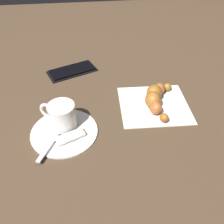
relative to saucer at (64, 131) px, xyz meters
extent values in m
plane|color=#473524|center=(-0.13, -0.04, 0.00)|extent=(1.80, 1.80, 0.00)
cylinder|color=white|center=(0.00, 0.00, 0.00)|extent=(0.15, 0.15, 0.01)
cylinder|color=white|center=(0.00, -0.02, 0.03)|extent=(0.06, 0.06, 0.06)
cylinder|color=black|center=(0.00, -0.02, 0.04)|extent=(0.05, 0.05, 0.00)
torus|color=white|center=(0.03, -0.04, 0.03)|extent=(0.04, 0.03, 0.04)
cube|color=silver|center=(0.03, 0.04, 0.01)|extent=(0.05, 0.10, 0.00)
ellipsoid|color=silver|center=(0.00, -0.02, 0.01)|extent=(0.03, 0.03, 0.01)
cube|color=white|center=(-0.01, 0.02, 0.01)|extent=(0.07, 0.04, 0.01)
cube|color=silver|center=(-0.22, -0.07, 0.00)|extent=(0.18, 0.17, 0.00)
ellipsoid|color=olive|center=(-0.27, -0.12, 0.01)|extent=(0.03, 0.02, 0.02)
ellipsoid|color=#9E5531|center=(-0.25, -0.11, 0.02)|extent=(0.04, 0.04, 0.03)
ellipsoid|color=#945C1F|center=(-0.23, -0.09, 0.02)|extent=(0.06, 0.06, 0.04)
ellipsoid|color=#9C5E24|center=(-0.22, -0.06, 0.02)|extent=(0.05, 0.05, 0.04)
ellipsoid|color=#A5592B|center=(-0.22, -0.03, 0.02)|extent=(0.04, 0.04, 0.03)
ellipsoid|color=#995A20|center=(-0.23, 0.00, 0.01)|extent=(0.03, 0.03, 0.02)
cube|color=black|center=(-0.02, -0.26, 0.00)|extent=(0.16, 0.12, 0.01)
cube|color=black|center=(-0.02, -0.26, 0.00)|extent=(0.15, 0.10, 0.00)
camera|label=1|loc=(-0.06, 0.38, 0.38)|focal=37.77mm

